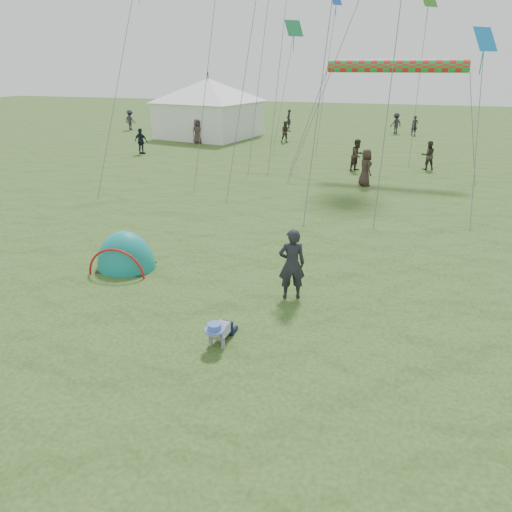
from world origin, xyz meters
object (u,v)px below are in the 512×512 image
(popup_tent, at_px, (127,267))
(crawling_toddler, at_px, (220,331))
(standing_adult, at_px, (292,264))
(event_marquee, at_px, (209,106))

(popup_tent, bearing_deg, crawling_toddler, -41.66)
(popup_tent, bearing_deg, standing_adult, -10.78)
(popup_tent, height_order, event_marquee, event_marquee)
(standing_adult, bearing_deg, crawling_toddler, 47.56)
(popup_tent, distance_m, standing_adult, 5.08)
(crawling_toddler, bearing_deg, popup_tent, 148.65)
(crawling_toddler, xyz_separation_m, popup_tent, (-4.05, 2.81, -0.30))
(crawling_toddler, relative_size, popup_tent, 0.36)
(crawling_toddler, distance_m, standing_adult, 2.71)
(popup_tent, bearing_deg, event_marquee, 100.99)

